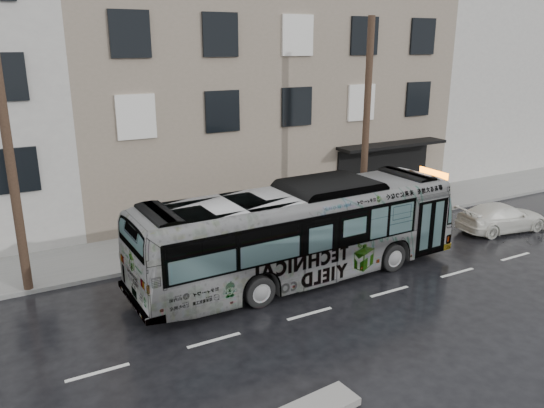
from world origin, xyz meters
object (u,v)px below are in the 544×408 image
Objects in this scene: utility_pole_rear at (9,157)px; white_sedan at (502,217)px; bus at (301,232)px; utility_pole_front at (366,125)px; sign_post at (381,195)px.

utility_pole_rear is 19.89m from white_sedan.
bus reaches higher than white_sedan.
sign_post is (1.10, 0.00, -3.30)m from utility_pole_front.
white_sedan is (5.17, -3.42, -4.03)m from utility_pole_front.
bus is (8.68, -3.31, -2.95)m from utility_pole_rear.
utility_pole_front is 2.11× the size of white_sedan.
sign_post is (15.10, 0.00, -3.30)m from utility_pole_rear.
bus is at bearing -148.12° from utility_pole_front.
sign_post reaches higher than white_sedan.
utility_pole_front is at bearing 63.91° from white_sedan.
utility_pole_rear is at bearing 67.64° from bus.
sign_post is at bearing -64.21° from bus.
utility_pole_front reaches higher than white_sedan.
sign_post is at bearing 0.00° from utility_pole_rear.
utility_pole_front is 0.74× the size of bus.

